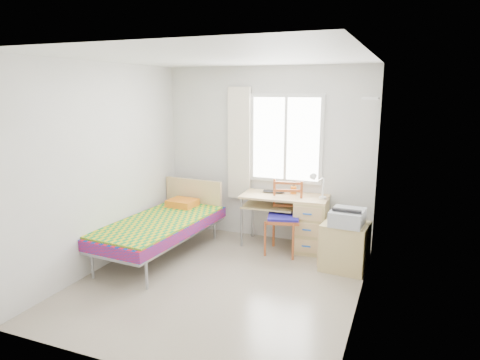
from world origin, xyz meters
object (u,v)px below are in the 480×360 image
Objects in this scene: chair at (285,213)px; bed at (163,225)px; cabinet at (345,246)px; desk at (306,221)px; printer at (347,217)px.

bed is at bearing -169.73° from chair.
cabinet is at bearing 14.16° from bed.
bed is 1.71m from chair.
chair reaches higher than desk.
desk is at bearing 144.13° from printer.
chair is 2.13× the size of printer.
desk is at bearing 146.90° from cabinet.
desk is 0.37m from chair.
cabinet is at bearing 119.82° from printer.
printer reaches higher than desk.
bed is 1.68× the size of desk.
chair is (1.54, 0.72, 0.14)m from bed.
chair reaches higher than cabinet.
desk is at bearing 31.06° from bed.
bed reaches higher than desk.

